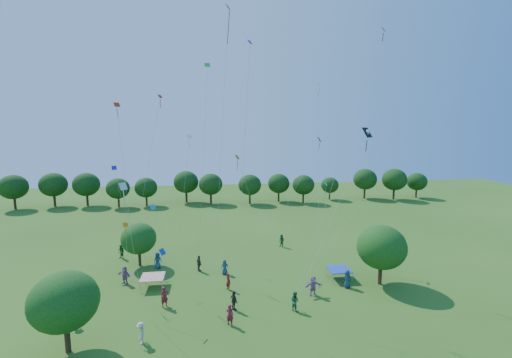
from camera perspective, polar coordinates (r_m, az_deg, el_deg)
The scene contains 39 objects.
near_tree_west at distance 27.76m, azimuth -29.32°, elevation -17.36°, with size 4.50×4.50×5.74m.
near_tree_north at distance 40.83m, azimuth -18.97°, elevation -9.36°, with size 3.85×3.85×4.92m.
near_tree_east at distance 36.26m, azimuth 20.20°, elevation -10.62°, with size 4.77×4.77×5.96m.
treeline at distance 71.17m, azimuth -5.96°, elevation -0.80°, with size 88.01×8.77×6.77m.
tent_red_stripe at distance 35.95m, azimuth -16.86°, elevation -15.36°, with size 2.20×2.20×1.10m.
tent_blue at distance 37.19m, azimuth 13.66°, elevation -14.42°, with size 2.20×2.20×1.10m.
crowd_person_0 at distance 35.63m, azimuth 14.96°, elevation -15.77°, with size 0.87×0.47×1.77m, color navy.
crowd_person_1 at distance 32.19m, azimuth -15.01°, elevation -18.45°, with size 0.68×0.44×1.82m, color maroon.
crowd_person_2 at distance 45.38m, azimuth 4.29°, elevation -10.25°, with size 0.83×0.45×1.68m, color #23522E.
crowd_person_3 at distance 32.20m, azimuth -28.41°, elevation -19.29°, with size 1.12×0.50×1.71m, color #B6AA91.
crowd_person_4 at distance 30.79m, azimuth -3.70°, elevation -19.57°, with size 1.00×0.46×1.71m, color #392F2D.
crowd_person_5 at distance 33.47m, azimuth 9.51°, elevation -17.15°, with size 1.73×0.62×1.85m, color #A45F9E.
crowd_person_6 at distance 40.23m, azimuth -16.07°, elevation -12.93°, with size 0.89×0.48×1.81m, color navy.
crowd_person_7 at distance 28.88m, azimuth -4.38°, elevation -21.61°, with size 0.63×0.41×1.70m, color maroon.
crowd_person_8 at distance 30.89m, azimuth 6.47°, elevation -19.56°, with size 0.83×0.45×1.67m, color #2A623F.
crowd_person_9 at distance 28.02m, azimuth -18.62°, elevation -23.17°, with size 1.06×0.47×1.62m, color #C3B39C.
crowd_person_10 at distance 38.54m, azimuth -9.48°, elevation -13.72°, with size 1.03×0.47×1.76m, color #3C3730.
crowd_person_11 at distance 37.57m, azimuth -21.06°, elevation -14.74°, with size 1.68×0.60×1.80m, color #97588C.
crowd_person_12 at distance 37.51m, azimuth -5.23°, elevation -14.39°, with size 0.79×0.43×1.61m, color navy.
crowd_person_13 at distance 34.22m, azimuth -4.65°, elevation -16.66°, with size 0.61×0.39×1.64m, color maroon.
crowd_person_14 at distance 44.39m, azimuth -21.55°, elevation -11.23°, with size 0.84×0.46×1.71m, color #295C27.
pirate_kite at distance 35.87m, azimuth 17.85°, elevation 6.85°, with size 8.65×5.87×14.13m.
red_high_kite at distance 34.77m, azimuth -5.08°, elevation 18.60°, with size 2.26×7.96×26.11m.
small_kite_0 at distance 41.28m, azimuth 9.20°, elevation 3.73°, with size 6.58×0.77×13.06m.
small_kite_1 at distance 33.51m, azimuth -20.87°, elevation -8.44°, with size 0.85×2.70×5.66m.
small_kite_2 at distance 39.30m, azimuth -2.31°, elevation 0.97°, with size 3.84×0.96×11.05m.
small_kite_3 at distance 37.94m, azimuth 16.41°, elevation -4.72°, with size 5.58×1.19×6.77m.
small_kite_4 at distance 29.08m, azimuth -15.64°, elevation -12.40°, with size 2.11×0.75×4.48m.
small_kite_5 at distance 28.95m, azimuth 15.91°, elevation 9.16°, with size 6.53×1.17×21.76m.
small_kite_6 at distance 41.32m, azimuth -11.38°, elevation 3.55°, with size 1.71×5.05×13.35m.
small_kite_7 at distance 35.30m, azimuth -16.36°, elevation -5.84°, with size 2.52×1.09×6.58m.
small_kite_8 at distance 41.02m, azimuth -16.68°, elevation 7.14°, with size 3.54×3.60×17.89m.
small_kite_9 at distance 38.75m, azimuth -21.66°, elevation 6.48°, with size 1.08×0.95×16.69m.
small_kite_10 at distance 34.40m, azimuth 10.41°, elevation 7.59°, with size 0.76×0.60×18.36m.
small_kite_11 at distance 35.26m, azimuth -8.54°, elevation 9.36°, with size 1.64×2.61×20.32m.
small_kite_12 at distance 42.32m, azimuth -22.04°, elevation -0.64°, with size 2.77×2.97×9.78m.
small_kite_13 at distance 26.32m, azimuth -1.94°, elevation 6.53°, with size 1.32×1.66×20.34m.
small_kite_14 at distance 27.90m, azimuth -20.86°, elevation -3.99°, with size 1.08×1.21×9.96m.
small_kite_15 at distance 44.20m, azimuth 10.23°, elevation -2.51°, with size 7.93×2.63×7.24m.
Camera 1 is at (-3.99, -14.83, 15.22)m, focal length 24.00 mm.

